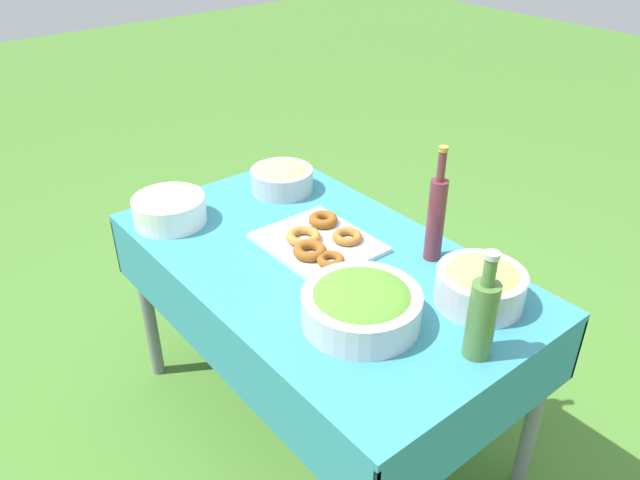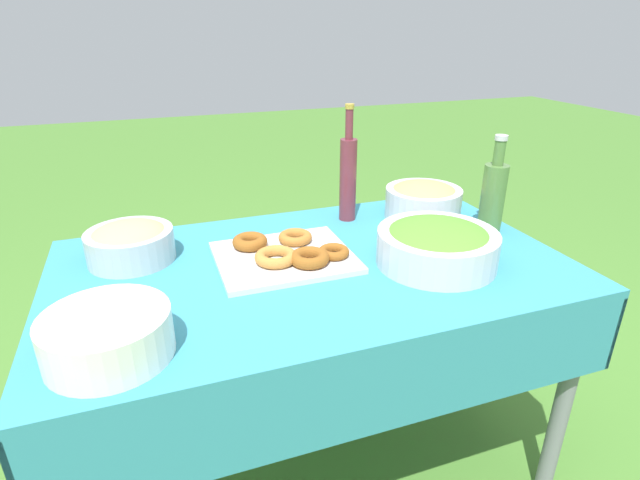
{
  "view_description": "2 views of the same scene",
  "coord_description": "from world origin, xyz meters",
  "px_view_note": "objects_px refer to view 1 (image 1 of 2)",
  "views": [
    {
      "loc": [
        -1.31,
        1.06,
        1.84
      ],
      "look_at": [
        -0.02,
        0.02,
        0.83
      ],
      "focal_mm": 35.0,
      "sensor_mm": 36.0,
      "label": 1
    },
    {
      "loc": [
        0.4,
        1.19,
        1.37
      ],
      "look_at": [
        -0.04,
        -0.05,
        0.79
      ],
      "focal_mm": 28.0,
      "sensor_mm": 36.0,
      "label": 2
    }
  ],
  "objects_px": {
    "olive_oil_bottle": "(482,316)",
    "salad_bowl": "(361,304)",
    "pasta_bowl": "(282,177)",
    "fruit_bowl": "(481,284)",
    "plate_stack": "(170,210)",
    "wine_bottle": "(436,216)",
    "donut_platter": "(319,241)"
  },
  "relations": [
    {
      "from": "wine_bottle",
      "to": "plate_stack",
      "type": "bearing_deg",
      "value": 36.23
    },
    {
      "from": "fruit_bowl",
      "to": "salad_bowl",
      "type": "bearing_deg",
      "value": 65.69
    },
    {
      "from": "plate_stack",
      "to": "wine_bottle",
      "type": "relative_size",
      "value": 0.66
    },
    {
      "from": "plate_stack",
      "to": "fruit_bowl",
      "type": "distance_m",
      "value": 1.1
    },
    {
      "from": "plate_stack",
      "to": "olive_oil_bottle",
      "type": "relative_size",
      "value": 0.82
    },
    {
      "from": "plate_stack",
      "to": "fruit_bowl",
      "type": "bearing_deg",
      "value": -154.66
    },
    {
      "from": "pasta_bowl",
      "to": "wine_bottle",
      "type": "bearing_deg",
      "value": -172.61
    },
    {
      "from": "plate_stack",
      "to": "donut_platter",
      "type": "bearing_deg",
      "value": -146.18
    },
    {
      "from": "donut_platter",
      "to": "salad_bowl",
      "type": "bearing_deg",
      "value": 157.14
    },
    {
      "from": "pasta_bowl",
      "to": "donut_platter",
      "type": "height_order",
      "value": "pasta_bowl"
    },
    {
      "from": "olive_oil_bottle",
      "to": "wine_bottle",
      "type": "bearing_deg",
      "value": -33.52
    },
    {
      "from": "pasta_bowl",
      "to": "wine_bottle",
      "type": "xyz_separation_m",
      "value": [
        -0.7,
        -0.09,
        0.1
      ]
    },
    {
      "from": "pasta_bowl",
      "to": "plate_stack",
      "type": "xyz_separation_m",
      "value": [
        0.05,
        0.45,
        -0.01
      ]
    },
    {
      "from": "olive_oil_bottle",
      "to": "fruit_bowl",
      "type": "height_order",
      "value": "olive_oil_bottle"
    },
    {
      "from": "salad_bowl",
      "to": "pasta_bowl",
      "type": "distance_m",
      "value": 0.86
    },
    {
      "from": "salad_bowl",
      "to": "fruit_bowl",
      "type": "xyz_separation_m",
      "value": [
        -0.15,
        -0.33,
        0.0
      ]
    },
    {
      "from": "olive_oil_bottle",
      "to": "salad_bowl",
      "type": "bearing_deg",
      "value": 27.01
    },
    {
      "from": "wine_bottle",
      "to": "fruit_bowl",
      "type": "height_order",
      "value": "wine_bottle"
    },
    {
      "from": "donut_platter",
      "to": "olive_oil_bottle",
      "type": "height_order",
      "value": "olive_oil_bottle"
    },
    {
      "from": "pasta_bowl",
      "to": "fruit_bowl",
      "type": "relative_size",
      "value": 0.93
    },
    {
      "from": "donut_platter",
      "to": "wine_bottle",
      "type": "bearing_deg",
      "value": -140.19
    },
    {
      "from": "pasta_bowl",
      "to": "donut_platter",
      "type": "bearing_deg",
      "value": 160.23
    },
    {
      "from": "fruit_bowl",
      "to": "donut_platter",
      "type": "bearing_deg",
      "value": 16.95
    },
    {
      "from": "pasta_bowl",
      "to": "fruit_bowl",
      "type": "bearing_deg",
      "value": -179.1
    },
    {
      "from": "donut_platter",
      "to": "plate_stack",
      "type": "relative_size",
      "value": 1.49
    },
    {
      "from": "pasta_bowl",
      "to": "plate_stack",
      "type": "distance_m",
      "value": 0.46
    },
    {
      "from": "salad_bowl",
      "to": "donut_platter",
      "type": "height_order",
      "value": "salad_bowl"
    },
    {
      "from": "pasta_bowl",
      "to": "olive_oil_bottle",
      "type": "distance_m",
      "value": 1.1
    },
    {
      "from": "salad_bowl",
      "to": "plate_stack",
      "type": "bearing_deg",
      "value": 9.67
    },
    {
      "from": "salad_bowl",
      "to": "plate_stack",
      "type": "xyz_separation_m",
      "value": [
        0.84,
        0.14,
        -0.01
      ]
    },
    {
      "from": "salad_bowl",
      "to": "wine_bottle",
      "type": "xyz_separation_m",
      "value": [
        0.1,
        -0.4,
        0.09
      ]
    },
    {
      "from": "salad_bowl",
      "to": "plate_stack",
      "type": "height_order",
      "value": "salad_bowl"
    }
  ]
}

